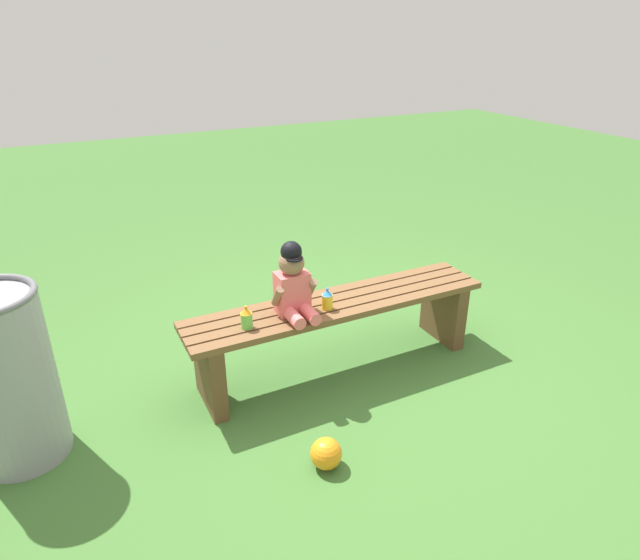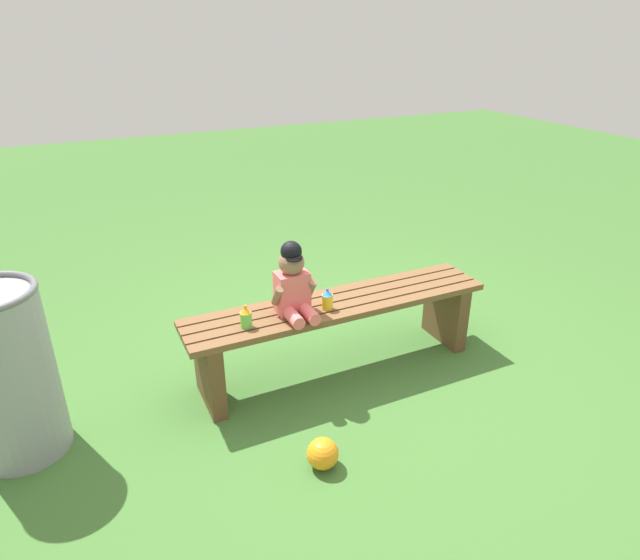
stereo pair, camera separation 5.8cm
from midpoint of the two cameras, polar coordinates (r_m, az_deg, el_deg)
ground_plane at (r=3.30m, az=1.30°, el=-9.05°), size 16.00×16.00×0.00m
park_bench at (r=3.14m, az=1.35°, el=-4.43°), size 1.76×0.35×0.44m
child_figure at (r=2.87m, az=-3.38°, el=-0.34°), size 0.23×0.27×0.40m
sippy_cup_left at (r=2.81m, az=-8.24°, el=-3.91°), size 0.06×0.06×0.12m
sippy_cup_right at (r=2.96m, az=0.19°, el=-2.00°), size 0.06×0.06×0.12m
toy_ball at (r=2.62m, az=-0.03°, el=-17.60°), size 0.15×0.15×0.15m
trash_bin at (r=2.86m, az=-30.36°, el=-8.76°), size 0.42×0.42×0.84m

